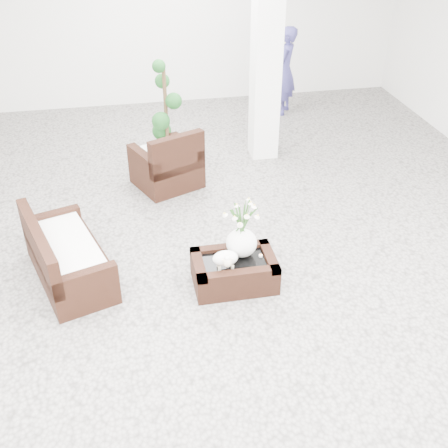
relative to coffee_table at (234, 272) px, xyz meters
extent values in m
plane|color=gray|center=(-0.06, 0.38, -0.16)|extent=(11.00, 11.00, 0.00)
cube|color=white|center=(1.14, 3.18, 1.59)|extent=(0.40, 0.40, 3.50)
cube|color=black|center=(0.00, 0.00, 0.00)|extent=(0.90, 0.60, 0.31)
ellipsoid|color=white|center=(-0.12, -0.10, 0.26)|extent=(0.28, 0.23, 0.21)
cylinder|color=white|center=(0.30, 0.02, 0.17)|extent=(0.04, 0.04, 0.03)
cube|color=black|center=(-0.49, 2.44, 0.29)|extent=(1.08, 1.06, 0.88)
cube|color=black|center=(-1.78, 0.46, 0.22)|extent=(1.08, 1.55, 0.75)
imported|color=navy|center=(1.96, 4.86, 0.64)|extent=(0.62, 0.69, 1.59)
camera|label=1|loc=(-1.04, -4.73, 3.75)|focal=44.39mm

